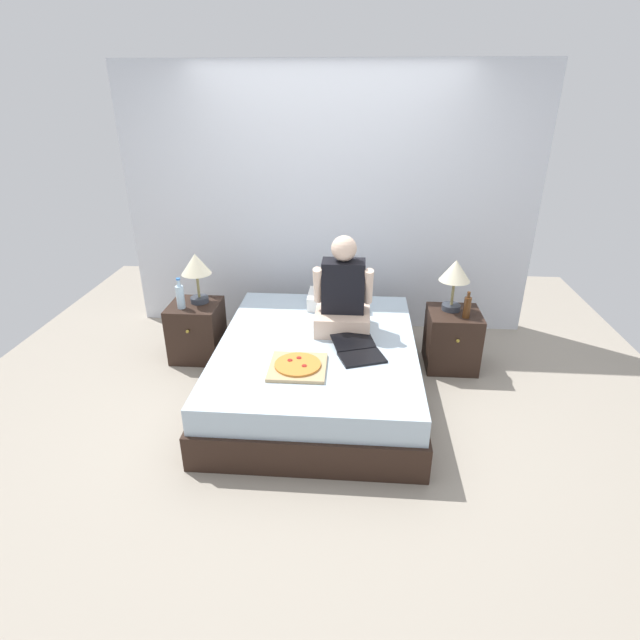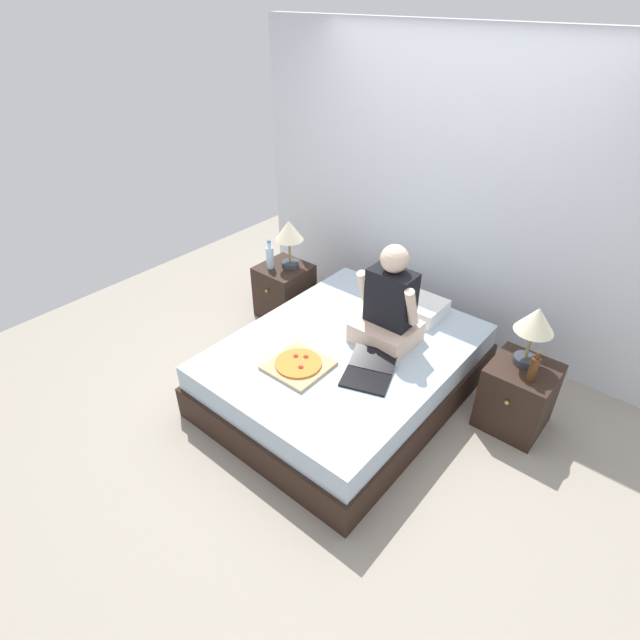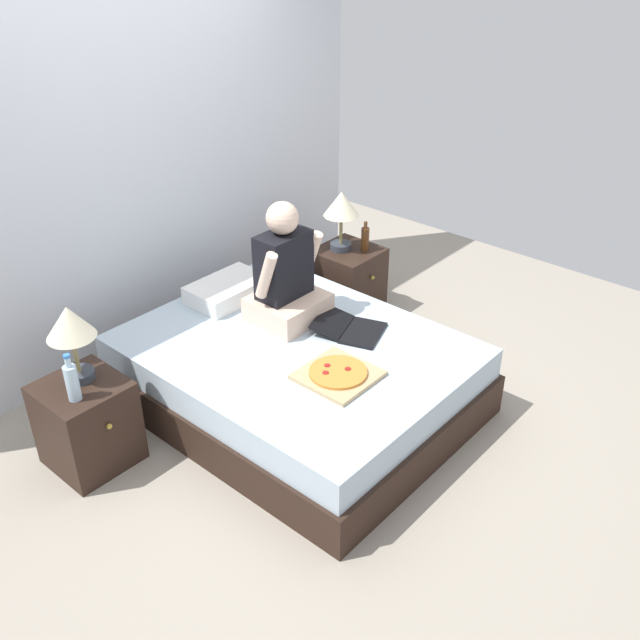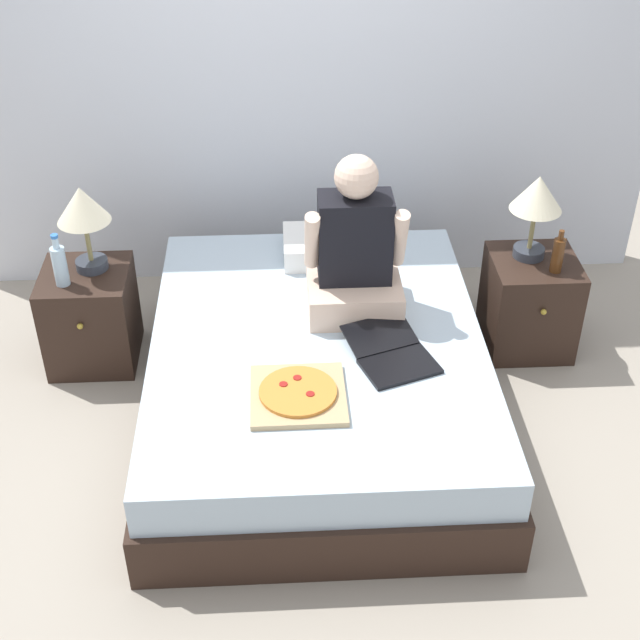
{
  "view_description": "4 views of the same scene",
  "coord_description": "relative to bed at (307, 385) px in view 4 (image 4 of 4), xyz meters",
  "views": [
    {
      "loc": [
        -3.04,
        -2.12,
        1.86
      ],
      "look_at": [
        0.0,
        -0.22,
        0.65
      ],
      "focal_mm": 28.0,
      "sensor_mm": 36.0,
      "label": 1
    },
    {
      "loc": [
        1.69,
        -3.26,
        2.14
      ],
      "look_at": [
        0.12,
        -0.23,
        0.7
      ],
      "focal_mm": 40.0,
      "sensor_mm": 36.0,
      "label": 2
    },
    {
      "loc": [
        -1.02,
        -3.12,
        2.79
      ],
      "look_at": [
        -0.03,
        -0.19,
        0.79
      ],
      "focal_mm": 35.0,
      "sensor_mm": 36.0,
      "label": 3
    },
    {
      "loc": [
        -1.17,
        -3.62,
        2.64
      ],
      "look_at": [
        0.11,
        0.04,
        0.73
      ],
      "focal_mm": 35.0,
      "sensor_mm": 36.0,
      "label": 4
    }
  ],
  "objects": [
    {
      "name": "wall_back",
      "position": [
        0.0,
        1.34,
        1.01
      ],
      "size": [
        3.79,
        0.12,
        2.5
      ],
      "primitive_type": "cube",
      "color": "silver",
      "rests_on": "ground"
    },
    {
      "name": "lamp_on_right_nightstand",
      "position": [
        1.05,
        0.49,
        0.61
      ],
      "size": [
        0.26,
        0.26,
        0.45
      ],
      "color": "gray",
      "rests_on": "nightstand_right"
    },
    {
      "name": "nightstand_right",
      "position": [
        1.08,
        0.44,
        0.02
      ],
      "size": [
        0.44,
        0.47,
        0.53
      ],
      "color": "black",
      "rests_on": "ground"
    },
    {
      "name": "beer_bottle",
      "position": [
        1.15,
        0.34,
        0.38
      ],
      "size": [
        0.06,
        0.06,
        0.23
      ],
      "color": "#512D14",
      "rests_on": "nightstand_right"
    },
    {
      "name": "lamp_on_left_nightstand",
      "position": [
        -1.04,
        0.49,
        0.61
      ],
      "size": [
        0.26,
        0.26,
        0.45
      ],
      "color": "gray",
      "rests_on": "nightstand_left"
    },
    {
      "name": "ground_plane",
      "position": [
        0.0,
        0.0,
        -0.24
      ],
      "size": [
        5.79,
        5.79,
        0.0
      ],
      "primitive_type": "plane",
      "color": "#9E9384"
    },
    {
      "name": "bed",
      "position": [
        0.0,
        0.0,
        0.0
      ],
      "size": [
        1.46,
        1.96,
        0.5
      ],
      "color": "black",
      "rests_on": "ground"
    },
    {
      "name": "laptop",
      "position": [
        0.22,
        -0.18,
        0.27
      ],
      "size": [
        0.39,
        0.47,
        0.07
      ],
      "color": "black",
      "rests_on": "bed"
    },
    {
      "name": "nightstand_left",
      "position": [
        -1.08,
        0.44,
        0.02
      ],
      "size": [
        0.44,
        0.47,
        0.53
      ],
      "color": "black",
      "rests_on": "ground"
    },
    {
      "name": "beer_bottle_on_bed",
      "position": [
        -0.41,
        0.17,
        0.34
      ],
      "size": [
        0.06,
        0.06,
        0.22
      ],
      "color": "#4C2811",
      "rests_on": "bed"
    },
    {
      "name": "water_bottle",
      "position": [
        -1.16,
        0.35,
        0.4
      ],
      "size": [
        0.07,
        0.07,
        0.28
      ],
      "color": "silver",
      "rests_on": "nightstand_left"
    },
    {
      "name": "person_seated",
      "position": [
        0.13,
        0.34,
        0.54
      ],
      "size": [
        0.47,
        0.4,
        0.78
      ],
      "color": "#A37556",
      "rests_on": "bed"
    },
    {
      "name": "pillow",
      "position": [
        0.1,
        0.7,
        0.31
      ],
      "size": [
        0.52,
        0.34,
        0.12
      ],
      "primitive_type": "cube",
      "color": "white",
      "rests_on": "bed"
    },
    {
      "name": "pizza_box",
      "position": [
        -0.2,
        -0.51,
        0.27
      ],
      "size": [
        0.47,
        0.47,
        0.04
      ],
      "color": "tan",
      "rests_on": "bed"
    }
  ]
}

